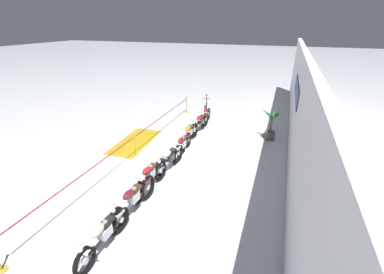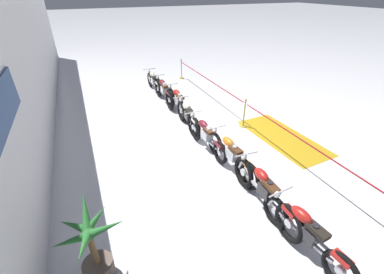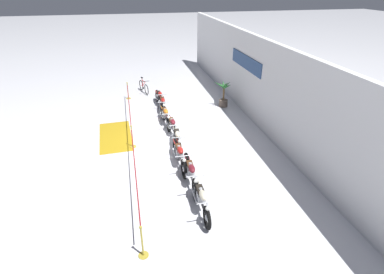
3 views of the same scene
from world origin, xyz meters
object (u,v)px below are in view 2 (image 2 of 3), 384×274
(motorcycle_maroon_3, at_px, (206,135))
(motorcycle_cream_4, at_px, (188,117))
(floor_banner, at_px, (282,137))
(motorcycle_orange_2, at_px, (231,155))
(motorcycle_red_5, at_px, (178,102))
(stanchion_mid_left, at_px, (244,117))
(stanchion_far_left, at_px, (275,127))
(stanchion_mid_right, at_px, (181,72))
(motorcycle_maroon_6, at_px, (164,91))
(motorcycle_red_0, at_px, (305,233))
(potted_palm_left_of_row, at_px, (94,252))
(motorcycle_red_1, at_px, (264,191))
(motorcycle_cream_7, at_px, (154,82))

(motorcycle_maroon_3, xyz_separation_m, motorcycle_cream_4, (1.36, 0.01, 0.02))
(motorcycle_maroon_3, height_order, floor_banner, motorcycle_maroon_3)
(motorcycle_orange_2, xyz_separation_m, motorcycle_red_5, (3.92, 0.01, 0.00))
(motorcycle_red_5, height_order, stanchion_mid_left, stanchion_mid_left)
(stanchion_far_left, height_order, stanchion_mid_right, same)
(motorcycle_maroon_6, distance_m, stanchion_mid_right, 3.36)
(motorcycle_red_5, distance_m, stanchion_mid_right, 4.47)
(motorcycle_red_0, bearing_deg, potted_palm_left_of_row, 75.30)
(motorcycle_red_5, bearing_deg, motorcycle_maroon_3, 176.97)
(motorcycle_red_0, height_order, motorcycle_red_1, motorcycle_red_1)
(potted_palm_left_of_row, bearing_deg, stanchion_mid_left, -54.90)
(motorcycle_red_5, height_order, stanchion_mid_right, stanchion_mid_right)
(motorcycle_cream_4, xyz_separation_m, floor_banner, (-1.81, -2.66, -0.47))
(motorcycle_orange_2, height_order, stanchion_mid_right, stanchion_mid_right)
(motorcycle_orange_2, distance_m, motorcycle_cream_7, 6.68)
(motorcycle_red_1, relative_size, potted_palm_left_of_row, 1.53)
(motorcycle_red_5, xyz_separation_m, motorcycle_cream_7, (2.76, 0.19, -0.01))
(motorcycle_red_0, bearing_deg, stanchion_far_left, -29.52)
(stanchion_far_left, distance_m, stanchion_mid_left, 1.62)
(motorcycle_red_5, bearing_deg, stanchion_mid_right, -22.93)
(stanchion_mid_left, height_order, floor_banner, stanchion_mid_left)
(stanchion_mid_left, xyz_separation_m, floor_banner, (-1.20, -0.77, -0.35))
(motorcycle_red_0, height_order, stanchion_mid_left, stanchion_mid_left)
(motorcycle_red_5, xyz_separation_m, potted_palm_left_of_row, (-5.69, 3.61, 0.23))
(potted_palm_left_of_row, relative_size, stanchion_far_left, 0.13)
(motorcycle_cream_4, distance_m, stanchion_mid_right, 5.76)
(motorcycle_orange_2, relative_size, potted_palm_left_of_row, 1.47)
(motorcycle_orange_2, distance_m, motorcycle_maroon_3, 1.24)
(motorcycle_cream_4, distance_m, motorcycle_red_5, 1.34)
(motorcycle_red_5, height_order, motorcycle_cream_7, motorcycle_red_5)
(motorcycle_red_1, relative_size, motorcycle_orange_2, 1.04)
(motorcycle_red_1, bearing_deg, motorcycle_orange_2, -2.66)
(motorcycle_red_5, bearing_deg, potted_palm_left_of_row, 147.60)
(motorcycle_red_1, xyz_separation_m, motorcycle_cream_4, (4.11, 0.09, -0.01))
(motorcycle_red_1, xyz_separation_m, motorcycle_orange_2, (1.52, -0.07, -0.01))
(motorcycle_cream_4, bearing_deg, motorcycle_maroon_6, 0.19)
(motorcycle_maroon_3, distance_m, motorcycle_cream_7, 5.45)
(motorcycle_maroon_3, height_order, motorcycle_cream_7, motorcycle_cream_7)
(motorcycle_red_0, distance_m, floor_banner, 4.35)
(motorcycle_maroon_3, distance_m, potted_palm_left_of_row, 4.60)
(potted_palm_left_of_row, relative_size, stanchion_mid_left, 1.54)
(motorcycle_cream_7, bearing_deg, motorcycle_cream_4, -179.50)
(motorcycle_red_0, distance_m, potted_palm_left_of_row, 3.71)
(motorcycle_cream_7, xyz_separation_m, stanchion_mid_right, (1.35, -1.93, -0.11))
(motorcycle_red_1, bearing_deg, motorcycle_red_5, -0.67)
(motorcycle_orange_2, xyz_separation_m, motorcycle_cream_4, (2.59, 0.16, -0.00))
(motorcycle_maroon_6, bearing_deg, motorcycle_red_0, -179.08)
(motorcycle_red_1, height_order, motorcycle_red_5, motorcycle_red_1)
(motorcycle_maroon_6, relative_size, potted_palm_left_of_row, 1.52)
(motorcycle_orange_2, bearing_deg, motorcycle_cream_7, 1.66)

